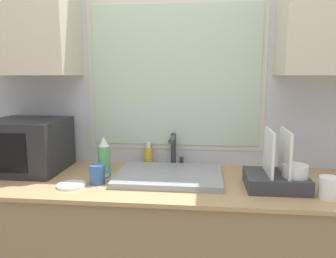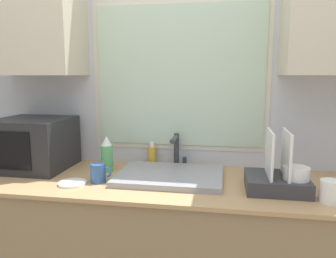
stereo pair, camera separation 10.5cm
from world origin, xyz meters
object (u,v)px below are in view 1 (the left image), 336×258
object	(u,v)px
soap_bottle	(149,155)
mug_near_sink	(98,174)
microwave	(28,145)
spray_bottle	(104,155)
dish_rack	(278,175)
faucet	(174,147)

from	to	relation	value
soap_bottle	mug_near_sink	xyz separation A→B (m)	(-0.20, -0.38, -0.01)
microwave	soap_bottle	size ratio (longest dim) A/B	2.83
spray_bottle	mug_near_sink	distance (m)	0.20
dish_rack	spray_bottle	world-z (taller)	dish_rack
microwave	faucet	bearing A→B (deg)	9.99
microwave	soap_bottle	world-z (taller)	microwave
faucet	microwave	world-z (taller)	microwave
microwave	dish_rack	xyz separation A→B (m)	(1.38, -0.16, -0.08)
microwave	spray_bottle	world-z (taller)	microwave
mug_near_sink	faucet	bearing A→B (deg)	43.13
faucet	soap_bottle	world-z (taller)	faucet
spray_bottle	mug_near_sink	world-z (taller)	spray_bottle
mug_near_sink	soap_bottle	bearing A→B (deg)	61.96
spray_bottle	soap_bottle	distance (m)	0.29
faucet	spray_bottle	bearing A→B (deg)	-159.82
dish_rack	soap_bottle	size ratio (longest dim) A/B	2.02
faucet	mug_near_sink	xyz separation A→B (m)	(-0.36, -0.34, -0.08)
dish_rack	spray_bottle	bearing A→B (deg)	170.06
microwave	soap_bottle	distance (m)	0.71
microwave	mug_near_sink	world-z (taller)	microwave
faucet	mug_near_sink	size ratio (longest dim) A/B	1.83
soap_bottle	mug_near_sink	size ratio (longest dim) A/B	1.29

